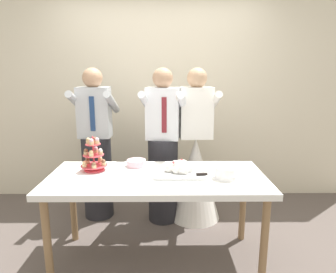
# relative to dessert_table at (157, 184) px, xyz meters

# --- Properties ---
(ground_plane) EXTENTS (8.00, 8.00, 0.00)m
(ground_plane) POSITION_rel_dessert_table_xyz_m (0.00, 0.00, -0.70)
(ground_plane) COLOR #564C47
(rear_wall) EXTENTS (5.20, 0.10, 2.90)m
(rear_wall) POSITION_rel_dessert_table_xyz_m (0.00, 1.48, 0.75)
(rear_wall) COLOR beige
(rear_wall) RESTS_ON ground_plane
(dessert_table) EXTENTS (1.80, 0.80, 0.78)m
(dessert_table) POSITION_rel_dessert_table_xyz_m (0.00, 0.00, 0.00)
(dessert_table) COLOR white
(dessert_table) RESTS_ON ground_plane
(cupcake_stand) EXTENTS (0.23, 0.23, 0.31)m
(cupcake_stand) POSITION_rel_dessert_table_xyz_m (-0.55, 0.14, 0.20)
(cupcake_stand) COLOR #D83F4C
(cupcake_stand) RESTS_ON dessert_table
(main_cake_tray) EXTENTS (0.44, 0.31, 0.12)m
(main_cake_tray) POSITION_rel_dessert_table_xyz_m (0.19, 0.04, 0.12)
(main_cake_tray) COLOR silver
(main_cake_tray) RESTS_ON dessert_table
(plate_stack) EXTENTS (0.19, 0.19, 0.10)m
(plate_stack) POSITION_rel_dessert_table_xyz_m (0.56, -0.06, 0.12)
(plate_stack) COLOR white
(plate_stack) RESTS_ON dessert_table
(round_cake) EXTENTS (0.24, 0.24, 0.07)m
(round_cake) POSITION_rel_dessert_table_xyz_m (-0.19, 0.23, 0.10)
(round_cake) COLOR white
(round_cake) RESTS_ON dessert_table
(person_groom) EXTENTS (0.52, 0.54, 1.66)m
(person_groom) POSITION_rel_dessert_table_xyz_m (0.04, 0.73, 0.05)
(person_groom) COLOR #232328
(person_groom) RESTS_ON ground_plane
(person_bride) EXTENTS (0.56, 0.56, 1.66)m
(person_bride) POSITION_rel_dessert_table_xyz_m (0.40, 0.78, -0.12)
(person_bride) COLOR white
(person_bride) RESTS_ON ground_plane
(person_guest) EXTENTS (0.47, 0.50, 1.66)m
(person_guest) POSITION_rel_dessert_table_xyz_m (-0.69, 0.83, 0.05)
(person_guest) COLOR #232328
(person_guest) RESTS_ON ground_plane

